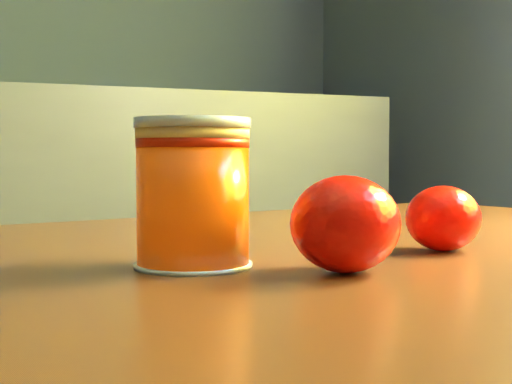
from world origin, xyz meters
name	(u,v)px	position (x,y,z in m)	size (l,w,h in m)	color
table	(336,363)	(0.95, 0.32, 0.61)	(1.04, 0.81, 0.70)	#5D3017
juice_glass	(193,194)	(0.82, 0.27, 0.75)	(0.07, 0.07, 0.09)	#E64304
orange_front	(345,224)	(0.89, 0.22, 0.73)	(0.07, 0.07, 0.06)	#FF1405
orange_back	(443,218)	(1.01, 0.27, 0.73)	(0.06, 0.06, 0.05)	#FF1405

